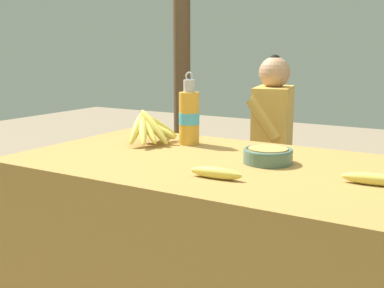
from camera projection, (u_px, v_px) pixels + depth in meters
The scene contains 9 objects.
market_counter at pixel (211, 260), 1.81m from camera, with size 1.42×0.83×0.77m.
banana_bunch_ripe at pixel (151, 128), 2.03m from camera, with size 0.19×0.31×0.15m.
serving_bowl at pixel (268, 155), 1.69m from camera, with size 0.17×0.17×0.05m.
water_bottle at pixel (189, 116), 2.01m from camera, with size 0.09×0.09×0.30m.
loose_banana_front at pixel (216, 173), 1.48m from camera, with size 0.18×0.05×0.04m.
loose_banana_side at pixel (372, 179), 1.41m from camera, with size 0.18×0.05×0.04m.
wooden_bench at pixel (304, 187), 2.84m from camera, with size 1.80×0.32×0.43m.
seated_vendor at pixel (265, 136), 2.87m from camera, with size 0.45×0.42×1.14m.
support_post_near at pixel (182, 54), 3.63m from camera, with size 0.13×0.13×2.26m.
Camera 1 is at (0.81, -1.49, 1.16)m, focal length 45.00 mm.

